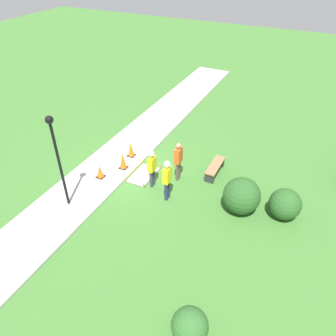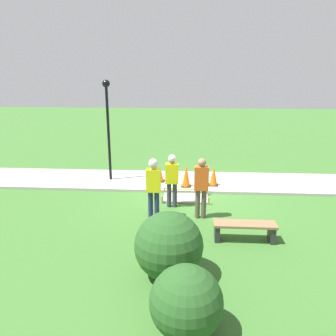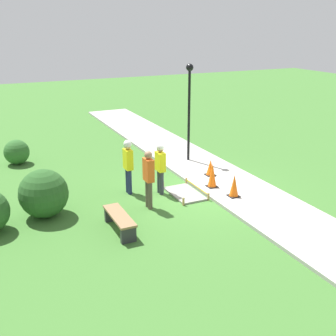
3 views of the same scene
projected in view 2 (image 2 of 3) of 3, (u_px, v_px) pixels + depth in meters
ground_plane at (189, 194)px, 11.47m from camera, size 60.00×60.00×0.00m
sidewalk at (189, 181)px, 12.60m from camera, size 28.00×2.39×0.10m
wet_concrete_patch at (186, 198)px, 10.95m from camera, size 1.55×0.93×0.25m
traffic_cone_near_patch at (214, 176)px, 11.93m from camera, size 0.34×0.34×0.72m
traffic_cone_far_patch at (186, 176)px, 11.79m from camera, size 0.34×0.34×0.81m
traffic_cone_sidewalk_edge at (160, 174)px, 12.39m from camera, size 0.34×0.34×0.58m
park_bench at (244, 228)px, 8.15m from camera, size 1.55×0.44×0.48m
worker_supervisor at (172, 177)px, 10.06m from camera, size 0.40×0.24×1.69m
worker_assistant at (153, 183)px, 9.19m from camera, size 0.40×0.26×1.79m
bystander_in_orange_shirt at (201, 185)px, 9.26m from camera, size 0.40×0.23×1.78m
lamppost_near at (108, 115)px, 12.03m from camera, size 0.28×0.28×3.74m
shrub_rounded_near at (169, 246)px, 6.59m from camera, size 1.40×1.40×1.40m
shrub_rounded_far at (186, 302)px, 5.13m from camera, size 1.18×1.18×1.18m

